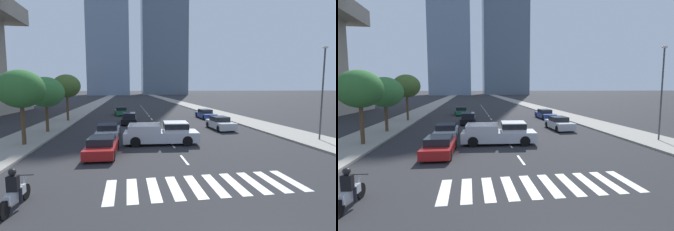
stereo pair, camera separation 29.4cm
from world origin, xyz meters
The scene contains 17 objects.
sidewalk_east centered at (11.54, 30.00, 0.07)m, with size 4.00×260.00×0.15m, color gray.
sidewalk_west centered at (-11.54, 30.00, 0.07)m, with size 4.00×260.00×0.15m, color gray.
crosswalk_near centered at (0.00, 5.87, 0.00)m, with size 8.55×2.65×0.01m.
lane_divider_center centered at (0.00, 33.87, 0.00)m, with size 0.14×50.00×0.01m.
motorcycle_lead centered at (-7.23, 4.93, 0.58)m, with size 0.70×2.10×1.49m.
pickup_truck centered at (-0.50, 14.37, 0.81)m, with size 5.71×2.50×1.67m.
sedan_silver_0 centered at (6.17, 20.19, 0.61)m, with size 1.93×4.28×1.31m.
sedan_silver_1 centered at (-4.93, 17.55, 0.55)m, with size 1.88×4.23×1.19m.
sedan_black_2 centered at (-3.09, 26.01, 0.59)m, with size 1.87×4.85×1.30m.
sedan_red_3 centered at (-4.89, 11.86, 0.56)m, with size 1.98×4.38×1.19m.
sedan_blue_4 centered at (7.56, 29.47, 0.58)m, with size 1.84×4.74×1.26m.
sedan_green_5 centered at (-4.27, 35.83, 0.58)m, with size 2.15×4.56×1.27m.
street_lamp_east centered at (11.84, 13.24, 4.40)m, with size 0.50×0.24×7.31m.
street_tree_nearest centered at (-10.74, 15.15, 4.16)m, with size 3.20×3.20×5.39m.
street_tree_second centered at (-10.74, 20.65, 3.84)m, with size 3.31×3.31×5.11m.
street_tree_third centered at (-10.74, 29.04, 4.48)m, with size 3.38×3.38×5.78m.
office_tower_left_skyline centered at (-13.58, 157.12, 38.22)m, with size 24.13×24.81×77.49m.
Camera 1 is at (-3.30, -4.26, 4.23)m, focal length 26.85 mm.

